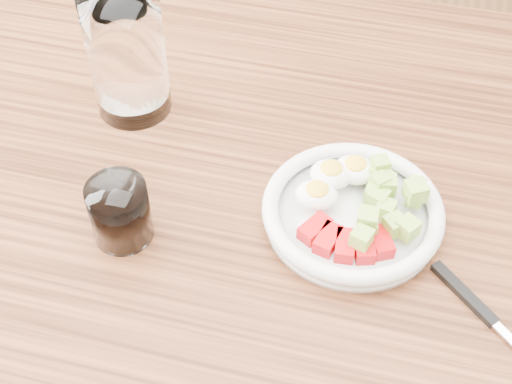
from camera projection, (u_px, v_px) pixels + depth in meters
dining_table at (262, 274)px, 0.83m from camera, size 1.50×0.90×0.77m
bowl at (353, 209)px, 0.74m from camera, size 0.19×0.19×0.05m
fork at (481, 310)px, 0.67m from camera, size 0.13×0.12×0.01m
water_glass at (127, 54)px, 0.81m from camera, size 0.09×0.09×0.16m
coffee_glass at (120, 212)px, 0.71m from camera, size 0.06×0.06×0.07m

